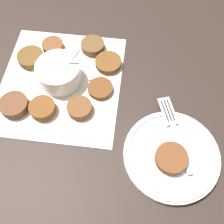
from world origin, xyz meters
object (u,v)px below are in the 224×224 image
sauce_bowl (59,73)px  fritter_on_plate (171,158)px  fork (173,125)px  serving_plate (171,155)px

sauce_bowl → fritter_on_plate: size_ratio=1.70×
sauce_bowl → fritter_on_plate: sauce_bowl is taller
fritter_on_plate → fork: size_ratio=0.39×
fork → serving_plate: bearing=-173.4°
sauce_bowl → serving_plate: sauce_bowl is taller
serving_plate → fritter_on_plate: 0.02m
sauce_bowl → fork: size_ratio=0.66×
fork → fritter_on_plate: bearing=-176.0°
serving_plate → fork: bearing=6.6°
fritter_on_plate → fork: fritter_on_plate is taller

